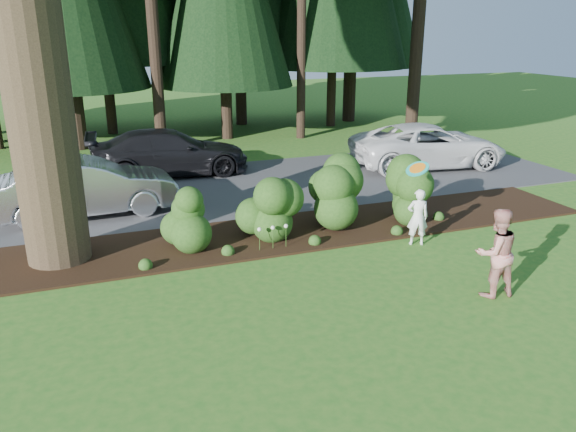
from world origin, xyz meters
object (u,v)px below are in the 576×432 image
object	(u,v)px
car_white_suv	(428,145)
frisbee	(417,169)
child	(418,217)
car_silver_wagon	(87,187)
car_dark_suv	(169,152)
adult	(496,253)

from	to	relation	value
car_white_suv	frisbee	xyz separation A→B (m)	(-4.32, -5.92, 0.95)
car_white_suv	child	bearing A→B (deg)	151.56
car_white_suv	car_silver_wagon	bearing A→B (deg)	104.51
car_dark_suv	car_silver_wagon	bearing A→B (deg)	145.68
frisbee	adult	bearing A→B (deg)	-91.31
car_white_suv	car_dark_suv	world-z (taller)	car_white_suv
car_white_suv	child	distance (m)	7.40
car_dark_suv	child	bearing A→B (deg)	-149.75
adult	frisbee	xyz separation A→B (m)	(0.06, 2.71, 0.89)
car_silver_wagon	car_white_suv	xyz separation A→B (m)	(11.02, 1.44, -0.01)
child	car_silver_wagon	bearing A→B (deg)	-14.31
child	frisbee	world-z (taller)	frisbee
child	frisbee	distance (m)	1.07
frisbee	car_dark_suv	bearing A→B (deg)	117.39
car_dark_suv	child	world-z (taller)	car_dark_suv
car_dark_suv	car_white_suv	bearing A→B (deg)	-100.17
car_white_suv	adult	bearing A→B (deg)	160.10
car_silver_wagon	frisbee	distance (m)	8.11
child	car_white_suv	bearing A→B (deg)	-105.51
child	adult	distance (m)	2.61
adult	frisbee	bearing A→B (deg)	-86.44
adult	car_white_suv	bearing A→B (deg)	-112.07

